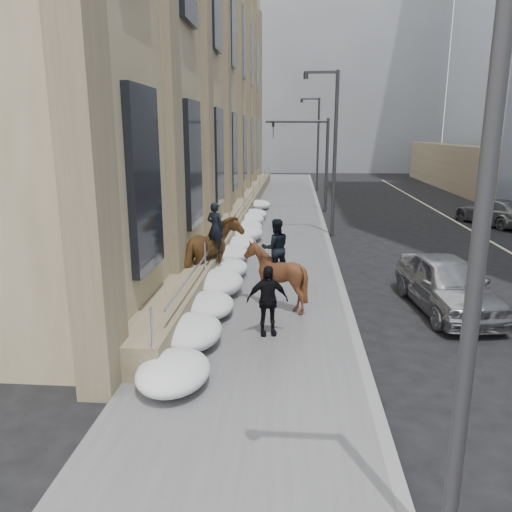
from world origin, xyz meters
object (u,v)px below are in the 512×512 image
Objects in this scene: pedestrian at (267,300)px; car_grey at (495,212)px; mounted_horse_right at (275,271)px; car_silver at (447,284)px; mounted_horse_left at (212,250)px.

pedestrian reaches higher than car_grey.
mounted_horse_right is 0.54× the size of car_silver.
pedestrian reaches higher than car_silver.
mounted_horse_left is at bearing 159.42° from car_silver.
car_silver is at bearing 42.30° from car_grey.
mounted_horse_left is at bearing 19.23° from car_grey.
car_silver is at bearing 169.22° from mounted_horse_right.
pedestrian is at bearing -160.31° from car_silver.
car_silver is (7.30, -1.88, -0.44)m from mounted_horse_left.
pedestrian is (2.12, -4.38, -0.24)m from mounted_horse_left.
car_silver is 16.00m from car_grey.
mounted_horse_left is 4.88m from pedestrian.
car_silver is 0.94× the size of car_grey.
pedestrian is at bearing 71.41° from mounted_horse_right.
car_silver is (5.07, 0.44, -0.38)m from mounted_horse_right.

